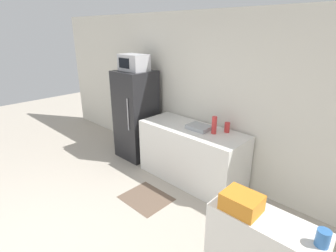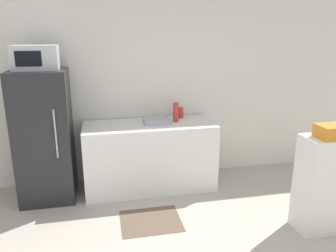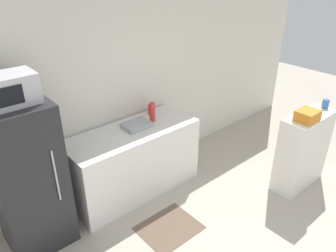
{
  "view_description": "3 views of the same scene",
  "coord_description": "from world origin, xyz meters",
  "px_view_note": "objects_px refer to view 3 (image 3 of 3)",
  "views": [
    {
      "loc": [
        2.47,
        -0.48,
        2.33
      ],
      "look_at": [
        0.33,
        1.76,
        1.18
      ],
      "focal_mm": 28.0,
      "sensor_mm": 36.0,
      "label": 1
    },
    {
      "loc": [
        -0.47,
        -1.61,
        2.07
      ],
      "look_at": [
        0.3,
        2.04,
        0.99
      ],
      "focal_mm": 35.0,
      "sensor_mm": 36.0,
      "label": 2
    },
    {
      "loc": [
        -1.86,
        -0.52,
        2.83
      ],
      "look_at": [
        0.29,
        1.98,
        1.12
      ],
      "focal_mm": 35.0,
      "sensor_mm": 36.0,
      "label": 3
    }
  ],
  "objects_px": {
    "jar": "(325,104)",
    "basket": "(307,116)",
    "bottle_tall": "(152,112)",
    "bottle_short": "(151,109)",
    "refrigerator": "(28,178)",
    "microwave": "(6,90)"
  },
  "relations": [
    {
      "from": "bottle_tall",
      "to": "jar",
      "type": "height_order",
      "value": "jar"
    },
    {
      "from": "bottle_short",
      "to": "basket",
      "type": "xyz_separation_m",
      "value": [
        1.13,
        -1.63,
        0.14
      ]
    },
    {
      "from": "microwave",
      "to": "jar",
      "type": "xyz_separation_m",
      "value": [
        3.46,
        -1.35,
        -0.67
      ]
    },
    {
      "from": "bottle_tall",
      "to": "bottle_short",
      "type": "relative_size",
      "value": 1.72
    },
    {
      "from": "refrigerator",
      "to": "bottle_tall",
      "type": "bearing_deg",
      "value": 2.32
    },
    {
      "from": "microwave",
      "to": "basket",
      "type": "bearing_deg",
      "value": -25.46
    },
    {
      "from": "basket",
      "to": "jar",
      "type": "distance_m",
      "value": 0.54
    },
    {
      "from": "microwave",
      "to": "bottle_short",
      "type": "xyz_separation_m",
      "value": [
        1.79,
        0.24,
        -0.81
      ]
    },
    {
      "from": "refrigerator",
      "to": "bottle_short",
      "type": "bearing_deg",
      "value": 7.68
    },
    {
      "from": "refrigerator",
      "to": "microwave",
      "type": "bearing_deg",
      "value": -109.86
    },
    {
      "from": "microwave",
      "to": "refrigerator",
      "type": "bearing_deg",
      "value": 70.14
    },
    {
      "from": "microwave",
      "to": "bottle_short",
      "type": "distance_m",
      "value": 1.98
    },
    {
      "from": "bottle_short",
      "to": "basket",
      "type": "relative_size",
      "value": 0.54
    },
    {
      "from": "jar",
      "to": "basket",
      "type": "bearing_deg",
      "value": -176.06
    },
    {
      "from": "bottle_short",
      "to": "jar",
      "type": "xyz_separation_m",
      "value": [
        1.67,
        -1.59,
        0.13
      ]
    },
    {
      "from": "bottle_short",
      "to": "basket",
      "type": "height_order",
      "value": "basket"
    },
    {
      "from": "bottle_tall",
      "to": "jar",
      "type": "bearing_deg",
      "value": -38.69
    },
    {
      "from": "bottle_short",
      "to": "jar",
      "type": "bearing_deg",
      "value": -43.77
    },
    {
      "from": "microwave",
      "to": "bottle_short",
      "type": "height_order",
      "value": "microwave"
    },
    {
      "from": "refrigerator",
      "to": "basket",
      "type": "bearing_deg",
      "value": -25.49
    },
    {
      "from": "refrigerator",
      "to": "microwave",
      "type": "relative_size",
      "value": 3.25
    },
    {
      "from": "refrigerator",
      "to": "basket",
      "type": "xyz_separation_m",
      "value": [
        2.92,
        -1.39,
        0.3
      ]
    }
  ]
}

